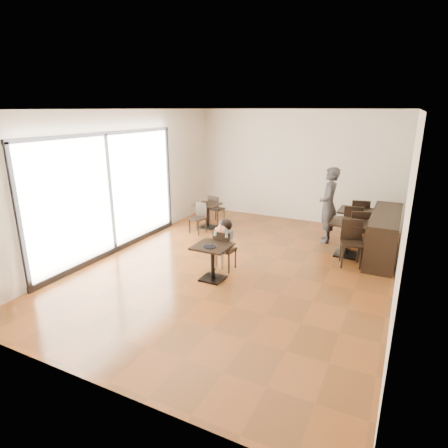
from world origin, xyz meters
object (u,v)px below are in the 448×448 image
Objects in this scene: chair_mid_b at (352,244)px; cafe_table_left at (208,216)px; chair_back_a at (359,217)px; adult_patron at (328,205)px; chair_back_b at (353,229)px; child_table at (213,263)px; chair_left_a at (217,209)px; child_chair at (225,250)px; cafe_table_back at (354,226)px; chair_left_b at (198,218)px; chair_mid_a at (359,229)px; cafe_table_mid at (347,239)px; child at (225,245)px.

cafe_table_left is at bearing 151.69° from chair_mid_b.
chair_mid_b is at bearing 81.70° from chair_back_a.
adult_patron is 0.83m from chair_back_b.
child_table is 0.38× the size of adult_patron.
chair_back_a is at bearing 16.86° from cafe_table_left.
chair_left_a is (0.00, 0.55, 0.07)m from cafe_table_left.
child_table is at bearing 90.00° from child_chair.
chair_left_a is (-3.83, -0.07, -0.00)m from cafe_table_back.
child_chair reaches higher than chair_left_a.
chair_left_b is at bearing -162.97° from cafe_table_back.
cafe_table_back is 1.62m from chair_mid_b.
child_chair is at bearing 90.00° from child_table.
child_table is 2.89m from chair_left_b.
chair_left_b is (-4.00, -0.67, -0.08)m from chair_mid_a.
chair_mid_a is at bearing -176.36° from chair_left_a.
cafe_table_mid is 0.83× the size of chair_mid_a.
adult_patron is at bearing 40.90° from chair_back_a.
chair_back_b is at bearing -177.23° from chair_left_a.
cafe_table_left is 0.70× the size of chair_mid_b.
chair_back_a is (3.87, 1.17, 0.15)m from cafe_table_left.
chair_back_a reaches higher than chair_mid_b.
chair_back_a is at bearing 88.74° from cafe_table_mid.
chair_mid_a reaches higher than cafe_table_back.
chair_mid_a is at bearing 75.50° from chair_mid_b.
cafe_table_back is at bearing 81.52° from chair_mid_b.
chair_back_b is at bearing 57.26° from adult_patron.
cafe_table_mid is at bearing 27.48° from adult_patron.
cafe_table_mid is at bearing 11.58° from chair_left_b.
adult_patron is 1.11m from cafe_table_mid.
cafe_table_left is at bearing -170.76° from cafe_table_back.
cafe_table_left is 0.55m from chair_left_b.
chair_back_b is at bearing 47.98° from child.
cafe_table_mid is 0.98× the size of cafe_table_back.
chair_left_b is (-3.83, -1.17, -0.00)m from cafe_table_back.
chair_left_b reaches higher than cafe_table_mid.
chair_back_b is at bearing 1.07° from cafe_table_left.
chair_left_a is 1.10m from chair_left_b.
child_table is at bearing -131.02° from cafe_table_mid.
child_chair is 0.88× the size of chair_mid_a.
child_table is 0.74× the size of chair_mid_b.
cafe_table_left is at bearing 99.81° from chair_left_b.
adult_patron reaches higher than cafe_table_left.
chair_left_a reaches higher than child_table.
chair_back_a is (0.04, 1.60, 0.09)m from cafe_table_mid.
adult_patron is at bearing 106.31° from chair_mid_b.
cafe_table_back is at bearing 54.25° from child.
chair_left_a is 3.92m from chair_back_a.
chair_back_b reaches higher than child_chair.
chair_mid_b reaches higher than cafe_table_back.
cafe_table_back reaches higher than cafe_table_mid.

